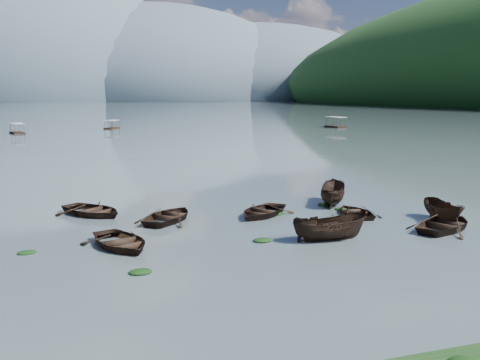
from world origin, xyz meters
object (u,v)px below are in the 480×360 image
object	(u,v)px
rowboat_0	(121,247)
pontoon_centre	(112,129)
rowboat_3	(355,215)
pontoon_left	(17,134)

from	to	relation	value
rowboat_0	pontoon_centre	xyz separation A→B (m)	(8.55, 104.66, 0.00)
rowboat_3	pontoon_centre	bearing A→B (deg)	-80.92
rowboat_3	pontoon_centre	xyz separation A→B (m)	(-7.30, 101.73, 0.00)
pontoon_left	pontoon_centre	xyz separation A→B (m)	(20.48, 10.69, 0.00)
rowboat_0	rowboat_3	size ratio (longest dim) A/B	1.24
rowboat_3	pontoon_left	bearing A→B (deg)	-68.06
pontoon_left	rowboat_0	bearing A→B (deg)	-97.83
rowboat_3	pontoon_left	size ratio (longest dim) A/B	0.71
rowboat_0	pontoon_left	xyz separation A→B (m)	(-11.92, 93.97, 0.00)
pontoon_left	pontoon_centre	bearing A→B (deg)	12.50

